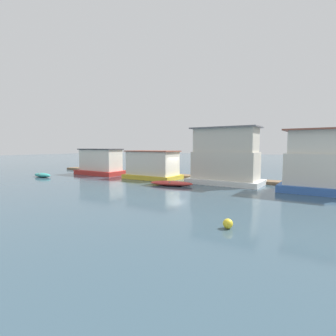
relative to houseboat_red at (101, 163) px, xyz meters
name	(u,v)px	position (x,y,z in m)	size (l,w,h in m)	color
ground_plane	(173,180)	(11.03, 0.24, -1.55)	(200.00, 200.00, 0.00)	#385160
dock_walkway	(186,176)	(11.03, 3.07, -1.40)	(42.40, 1.72, 0.30)	brown
houseboat_red	(101,163)	(0.00, 0.00, 0.00)	(6.57, 3.46, 3.38)	red
houseboat_yellow	(152,165)	(8.36, 0.10, -0.02)	(6.20, 3.61, 3.21)	gold
houseboat_white	(225,158)	(16.81, 0.62, 1.00)	(7.18, 3.71, 5.54)	white
houseboat_blue	(324,164)	(25.19, 0.19, 0.74)	(6.45, 3.91, 5.07)	#3866B7
dinghy_teal	(42,175)	(-3.65, -5.88, -1.31)	(2.80, 1.10, 0.49)	teal
dinghy_red	(171,183)	(13.03, -3.27, -1.33)	(4.37, 2.41, 0.45)	red
mooring_post_centre	(201,173)	(13.62, 1.96, -0.76)	(0.24, 0.24, 1.58)	brown
mooring_post_far_left	(172,168)	(9.78, 1.96, -0.46)	(0.21, 0.21, 2.20)	brown
buoy_yellow	(228,224)	(22.04, -12.80, -1.33)	(0.45, 0.45, 0.45)	yellow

